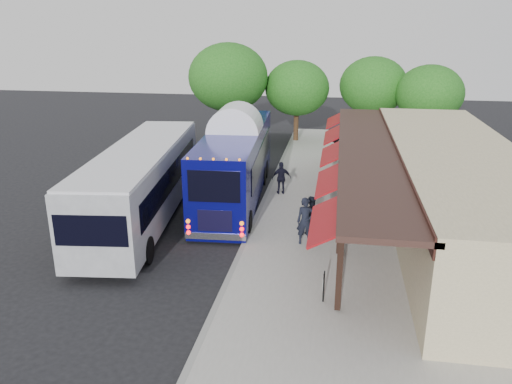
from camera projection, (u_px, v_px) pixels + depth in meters
The scene contains 15 objects.
ground at pixel (241, 251), 19.59m from camera, with size 90.00×90.00×0.00m, color black.
sidewalk at pixel (366, 220), 22.53m from camera, with size 10.00×40.00×0.15m, color #9E9B93.
curb at pixel (258, 213), 23.30m from camera, with size 0.20×40.00×0.16m, color gray.
station_shelter at pixel (449, 186), 21.44m from camera, with size 8.15×20.00×3.60m.
coach_bus at pixel (236, 159), 24.97m from camera, with size 3.20×12.00×3.80m.
city_bus at pixel (142, 180), 22.24m from camera, with size 4.14×12.79×3.37m.
ped_a at pixel (305, 221), 19.65m from camera, with size 0.69×0.45×1.90m, color black.
ped_b at pixel (310, 215), 20.59m from camera, with size 0.81×0.63×1.66m, color black.
ped_c at pixel (281, 178), 25.55m from camera, with size 0.99×0.41×1.69m, color black.
ped_d at pixel (335, 148), 31.82m from camera, with size 1.04×0.60×1.61m, color black.
sign_board at pixel (324, 283), 15.54m from camera, with size 0.06×0.44×0.97m.
tree_left at pixel (297, 88), 36.65m from camera, with size 4.73×4.73×6.05m.
tree_mid at pixel (373, 86), 36.64m from camera, with size 4.93×4.93×6.31m.
tree_right at pixel (430, 94), 34.43m from camera, with size 4.62×4.62×5.92m.
tree_far at pixel (228, 77), 35.74m from camera, with size 5.71×5.71×7.31m.
Camera 1 is at (3.51, -17.50, 8.44)m, focal length 35.00 mm.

